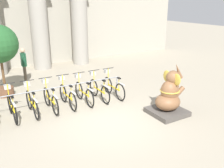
{
  "coord_description": "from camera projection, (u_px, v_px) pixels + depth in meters",
  "views": [
    {
      "loc": [
        -3.58,
        -6.29,
        3.72
      ],
      "look_at": [
        0.49,
        0.63,
        1.0
      ],
      "focal_mm": 40.0,
      "sensor_mm": 36.0,
      "label": 1
    }
  ],
  "objects": [
    {
      "name": "person_pedestrian",
      "position": [
        24.0,
        62.0,
        11.49
      ],
      "size": [
        0.22,
        0.47,
        1.65
      ],
      "color": "brown",
      "rests_on": "ground_plane"
    },
    {
      "name": "bicycle_6",
      "position": [
        99.0,
        89.0,
        9.69
      ],
      "size": [
        0.48,
        1.66,
        1.09
      ],
      "color": "black",
      "rests_on": "ground_plane"
    },
    {
      "name": "column_right",
      "position": [
        79.0,
        20.0,
        14.55
      ],
      "size": [
        1.19,
        1.19,
        5.16
      ],
      "color": "gray",
      "rests_on": "ground_plane"
    },
    {
      "name": "bicycle_2",
      "position": [
        32.0,
        102.0,
        8.45
      ],
      "size": [
        0.48,
        1.66,
        1.09
      ],
      "color": "black",
      "rests_on": "ground_plane"
    },
    {
      "name": "bicycle_4",
      "position": [
        67.0,
        95.0,
        9.1
      ],
      "size": [
        0.48,
        1.66,
        1.09
      ],
      "color": "black",
      "rests_on": "ground_plane"
    },
    {
      "name": "bicycle_3",
      "position": [
        50.0,
        99.0,
        8.76
      ],
      "size": [
        0.48,
        1.66,
        1.09
      ],
      "color": "black",
      "rests_on": "ground_plane"
    },
    {
      "name": "bicycle_7",
      "position": [
        113.0,
        87.0,
        9.99
      ],
      "size": [
        0.48,
        1.66,
        1.09
      ],
      "color": "black",
      "rests_on": "ground_plane"
    },
    {
      "name": "bike_rack",
      "position": [
        58.0,
        90.0,
        8.95
      ],
      "size": [
        5.1,
        0.05,
        0.77
      ],
      "color": "gray",
      "rests_on": "ground_plane"
    },
    {
      "name": "column_middle",
      "position": [
        39.0,
        21.0,
        13.41
      ],
      "size": [
        1.19,
        1.19,
        5.16
      ],
      "color": "gray",
      "rests_on": "ground_plane"
    },
    {
      "name": "ground_plane",
      "position": [
        109.0,
        121.0,
        8.05
      ],
      "size": [
        60.0,
        60.0,
        0.0
      ],
      "primitive_type": "plane",
      "color": "#9E937F"
    },
    {
      "name": "building_facade",
      "position": [
        33.0,
        13.0,
        14.11
      ],
      "size": [
        20.0,
        0.2,
        6.0
      ],
      "color": "#A39E8E",
      "rests_on": "ground_plane"
    },
    {
      "name": "elephant_statue",
      "position": [
        169.0,
        97.0,
        8.39
      ],
      "size": [
        1.15,
        1.15,
        1.78
      ],
      "color": "#4C4742",
      "rests_on": "ground_plane"
    },
    {
      "name": "bicycle_5",
      "position": [
        84.0,
        92.0,
        9.38
      ],
      "size": [
        0.48,
        1.66,
        1.09
      ],
      "color": "black",
      "rests_on": "ground_plane"
    },
    {
      "name": "bicycle_1",
      "position": [
        12.0,
        106.0,
        8.14
      ],
      "size": [
        0.48,
        1.66,
        1.09
      ],
      "color": "black",
      "rests_on": "ground_plane"
    }
  ]
}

